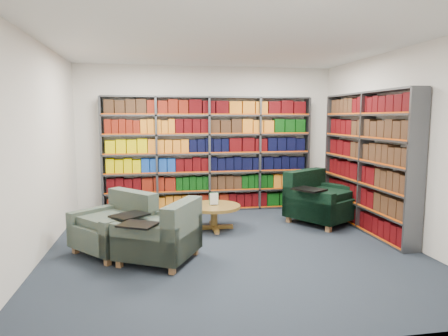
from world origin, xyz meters
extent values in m
cube|color=#18212D|center=(0.00, 0.00, -0.01)|extent=(5.00, 5.00, 0.01)
cube|color=white|center=(0.00, 0.00, 2.80)|extent=(5.00, 5.00, 0.01)
cube|color=white|center=(0.00, 2.50, 1.40)|extent=(5.00, 0.01, 2.80)
cube|color=white|center=(0.00, -2.50, 1.40)|extent=(5.00, 0.01, 2.80)
cube|color=white|center=(-2.50, 0.00, 1.40)|extent=(0.01, 5.00, 2.80)
cube|color=white|center=(2.50, 0.00, 1.40)|extent=(0.01, 5.00, 2.80)
cube|color=#47494F|center=(0.00, 2.34, 1.10)|extent=(4.00, 0.28, 2.20)
cube|color=silver|center=(0.00, 2.47, 1.10)|extent=(4.00, 0.02, 2.20)
cube|color=#D84C0A|center=(0.00, 2.21, 1.10)|extent=(4.00, 0.01, 2.20)
cube|color=#651409|center=(0.00, 2.34, 0.18)|extent=(3.88, 0.21, 0.29)
cube|color=#3C0306|center=(0.00, 2.34, 0.54)|extent=(3.88, 0.21, 0.29)
cube|color=#DDB600|center=(0.00, 2.34, 0.91)|extent=(3.88, 0.21, 0.29)
cube|color=#DDB600|center=(0.00, 2.34, 1.28)|extent=(3.88, 0.21, 0.29)
cube|color=#651409|center=(0.00, 2.34, 1.64)|extent=(3.88, 0.21, 0.29)
cube|color=#341F11|center=(0.00, 2.34, 2.01)|extent=(3.88, 0.21, 0.29)
cube|color=#47494F|center=(2.34, 0.60, 1.10)|extent=(0.28, 2.50, 2.20)
cube|color=silver|center=(2.47, 0.60, 1.10)|extent=(0.02, 2.50, 2.20)
cube|color=#D84C0A|center=(2.21, 0.60, 1.10)|extent=(0.02, 2.50, 2.20)
cube|color=#341F11|center=(2.34, 0.60, 0.18)|extent=(0.21, 2.38, 0.29)
cube|color=#3C0306|center=(2.34, 0.60, 0.54)|extent=(0.21, 2.38, 0.29)
cube|color=#3C0306|center=(2.34, 0.60, 0.91)|extent=(0.21, 2.38, 0.29)
cube|color=#3C0306|center=(2.34, 0.60, 1.28)|extent=(0.21, 2.38, 0.29)
cube|color=#3C0306|center=(2.34, 0.60, 1.64)|extent=(0.21, 2.38, 0.29)
cube|color=#341F11|center=(2.34, 0.60, 2.01)|extent=(0.21, 2.38, 0.29)
cube|color=#0F283B|center=(-1.60, 0.09, 0.25)|extent=(1.23, 1.23, 0.31)
cube|color=#0F283B|center=(-1.35, 0.32, 0.44)|extent=(0.72, 0.78, 0.70)
cube|color=#0F283B|center=(-1.85, 0.37, 0.33)|extent=(0.74, 0.68, 0.46)
cube|color=#0F283B|center=(-1.36, -0.18, 0.33)|extent=(0.74, 0.68, 0.46)
cube|color=black|center=(-1.36, -0.25, 0.58)|extent=(0.54, 0.53, 0.02)
cube|color=olive|center=(-2.11, 0.12, 0.05)|extent=(0.10, 0.10, 0.10)
cube|color=olive|center=(-1.63, -0.41, 0.05)|extent=(0.10, 0.10, 0.10)
cube|color=olive|center=(-1.57, 0.60, 0.05)|extent=(0.10, 0.10, 0.10)
cube|color=olive|center=(-1.10, 0.06, 0.05)|extent=(0.10, 0.10, 0.10)
cube|color=black|center=(1.80, 1.04, 0.28)|extent=(1.34, 1.34, 0.35)
cube|color=black|center=(1.60, 1.36, 0.50)|extent=(0.94, 0.70, 0.78)
cube|color=black|center=(1.45, 0.82, 0.37)|extent=(0.65, 0.90, 0.52)
cube|color=black|center=(2.15, 1.26, 0.37)|extent=(0.65, 0.90, 0.52)
cube|color=black|center=(1.44, 0.75, 0.65)|extent=(0.56, 0.60, 0.03)
cube|color=olive|center=(1.67, 0.49, 0.05)|extent=(0.10, 0.10, 0.11)
cube|color=olive|center=(2.35, 0.92, 0.05)|extent=(0.10, 0.10, 0.11)
cube|color=olive|center=(1.25, 1.17, 0.05)|extent=(0.10, 0.10, 0.11)
cube|color=olive|center=(1.93, 1.59, 0.05)|extent=(0.10, 0.10, 0.11)
cube|color=#0F283B|center=(-1.01, -0.35, 0.25)|extent=(1.16, 1.16, 0.31)
cube|color=#0F283B|center=(-0.71, -0.51, 0.44)|extent=(0.57, 0.85, 0.69)
cube|color=#0F283B|center=(-0.84, -0.03, 0.32)|extent=(0.82, 0.52, 0.46)
cube|color=#0F283B|center=(-1.18, -0.68, 0.32)|extent=(0.82, 0.52, 0.46)
cube|color=black|center=(-1.24, -0.70, 0.57)|extent=(0.52, 0.48, 0.02)
cube|color=olive|center=(-1.15, 0.12, 0.05)|extent=(0.09, 0.09, 0.10)
cube|color=olive|center=(-1.48, -0.50, 0.05)|extent=(0.09, 0.09, 0.10)
cube|color=olive|center=(-0.53, -0.21, 0.05)|extent=(0.09, 0.09, 0.10)
cube|color=olive|center=(-0.86, -0.83, 0.05)|extent=(0.09, 0.09, 0.10)
cylinder|color=olive|center=(-0.10, 0.94, 0.38)|extent=(0.85, 0.85, 0.05)
cylinder|color=olive|center=(-0.10, 0.94, 0.19)|extent=(0.11, 0.11, 0.34)
cube|color=olive|center=(-0.10, 0.94, 0.04)|extent=(0.62, 0.08, 0.06)
cube|color=olive|center=(-0.10, 0.94, 0.04)|extent=(0.08, 0.62, 0.06)
cube|color=black|center=(-0.10, 0.94, 0.41)|extent=(0.09, 0.05, 0.01)
cube|color=white|center=(-0.10, 0.94, 0.51)|extent=(0.13, 0.01, 0.19)
cube|color=#145926|center=(-0.10, 0.95, 0.51)|extent=(0.15, 0.00, 0.20)
camera|label=1|loc=(-1.03, -5.32, 1.81)|focal=32.00mm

